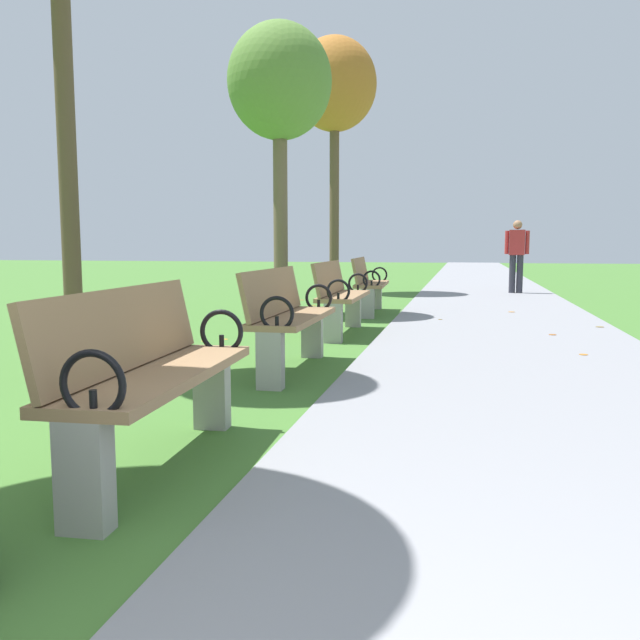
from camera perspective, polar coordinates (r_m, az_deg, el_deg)
paved_walkway at (r=18.42m, az=13.87°, el=2.96°), size 2.96×44.00×0.02m
park_bench_2 at (r=3.35m, az=-14.42°, el=-4.41°), size 0.54×1.62×0.90m
park_bench_3 at (r=5.75m, az=-2.79°, el=0.31°), size 0.48×1.60×0.90m
park_bench_4 at (r=8.15m, az=1.74°, el=2.16°), size 0.49×1.61×0.90m
park_bench_5 at (r=10.61m, az=4.24°, el=3.18°), size 0.55×1.62×0.90m
tree_3 at (r=10.83m, az=-3.51°, el=19.57°), size 1.62×1.62×4.51m
tree_4 at (r=15.59m, az=1.27°, el=19.48°), size 1.88×1.88×5.69m
pedestrian_walking at (r=15.46m, az=16.65°, el=5.62°), size 0.53×0.25×1.62m
scattered_leaves at (r=8.03m, az=4.15°, el=-1.32°), size 5.31×13.34×0.02m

